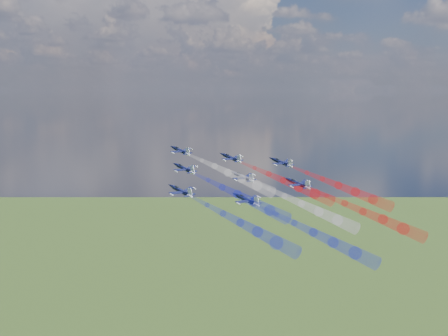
# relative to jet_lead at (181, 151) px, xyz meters

# --- Properties ---
(jet_lead) EXTENTS (13.76, 13.69, 5.87)m
(jet_lead) POSITION_rel_jet_lead_xyz_m (0.00, 0.00, 0.00)
(jet_lead) COLOR black
(trail_lead) EXTENTS (29.34, 27.16, 11.83)m
(trail_lead) POSITION_rel_jet_lead_xyz_m (16.70, -14.96, -5.07)
(trail_lead) COLOR white
(jet_inner_left) EXTENTS (13.76, 13.69, 5.87)m
(jet_inner_left) POSITION_rel_jet_lead_xyz_m (3.42, -17.16, -3.66)
(jet_inner_left) COLOR black
(trail_inner_left) EXTENTS (29.34, 27.16, 11.83)m
(trail_inner_left) POSITION_rel_jet_lead_xyz_m (20.12, -32.12, -8.73)
(trail_inner_left) COLOR #171FC9
(jet_inner_right) EXTENTS (13.76, 13.69, 5.87)m
(jet_inner_right) POSITION_rel_jet_lead_xyz_m (17.09, -0.69, -2.26)
(jet_inner_right) COLOR black
(trail_inner_right) EXTENTS (29.34, 27.16, 11.83)m
(trail_inner_right) POSITION_rel_jet_lead_xyz_m (33.79, -15.65, -7.33)
(trail_inner_right) COLOR red
(jet_outer_left) EXTENTS (13.76, 13.69, 5.87)m
(jet_outer_left) POSITION_rel_jet_lead_xyz_m (4.67, -34.94, -7.43)
(jet_outer_left) COLOR black
(trail_outer_left) EXTENTS (29.34, 27.16, 11.83)m
(trail_outer_left) POSITION_rel_jet_lead_xyz_m (21.37, -49.90, -12.50)
(trail_outer_left) COLOR #171FC9
(jet_center_third) EXTENTS (13.76, 13.69, 5.87)m
(jet_center_third) POSITION_rel_jet_lead_xyz_m (21.27, -16.90, -6.15)
(jet_center_third) COLOR black
(trail_center_third) EXTENTS (29.34, 27.16, 11.83)m
(trail_center_third) POSITION_rel_jet_lead_xyz_m (37.97, -31.86, -11.22)
(trail_center_third) COLOR white
(jet_outer_right) EXTENTS (13.76, 13.69, 5.87)m
(jet_outer_right) POSITION_rel_jet_lead_xyz_m (33.81, -1.02, -3.62)
(jet_outer_right) COLOR black
(trail_outer_right) EXTENTS (29.34, 27.16, 11.83)m
(trail_outer_right) POSITION_rel_jet_lead_xyz_m (50.51, -15.98, -8.68)
(trail_outer_right) COLOR red
(jet_rear_left) EXTENTS (13.76, 13.69, 5.87)m
(jet_rear_left) POSITION_rel_jet_lead_xyz_m (22.71, -35.26, -9.63)
(jet_rear_left) COLOR black
(trail_rear_left) EXTENTS (29.34, 27.16, 11.83)m
(trail_rear_left) POSITION_rel_jet_lead_xyz_m (39.41, -50.22, -14.69)
(trail_rear_left) COLOR #171FC9
(jet_rear_right) EXTENTS (13.76, 13.69, 5.87)m
(jet_rear_right) POSITION_rel_jet_lead_xyz_m (37.91, -19.30, -7.64)
(jet_rear_right) COLOR black
(trail_rear_right) EXTENTS (29.34, 27.16, 11.83)m
(trail_rear_right) POSITION_rel_jet_lead_xyz_m (54.61, -34.26, -12.71)
(trail_rear_right) COLOR red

